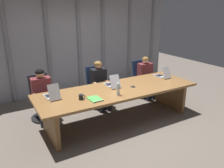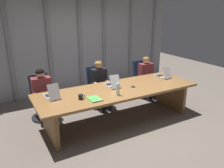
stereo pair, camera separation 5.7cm
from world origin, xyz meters
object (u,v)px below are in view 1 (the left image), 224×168
at_px(laptop_left_mid, 112,84).
at_px(office_chair_left_end, 43,102).
at_px(water_bottle_primary, 118,90).
at_px(coffee_mug_near, 81,97).
at_px(laptop_left_end, 52,95).
at_px(spiral_notepad, 95,99).
at_px(office_chair_left_mid, 98,91).
at_px(office_chair_center, 142,83).
at_px(person_left_end, 42,92).
at_px(conference_mic_left_side, 133,86).
at_px(person_left_mid, 100,82).
at_px(person_center, 147,75).
at_px(laptop_center, 162,75).

distance_m(laptop_left_mid, office_chair_left_end, 1.61).
xyz_separation_m(water_bottle_primary, coffee_mug_near, (-0.72, 0.16, -0.07)).
bearing_deg(laptop_left_end, spiral_notepad, -130.67).
xyz_separation_m(office_chair_left_mid, water_bottle_primary, (-0.18, -1.28, 0.48)).
height_order(office_chair_left_mid, spiral_notepad, office_chair_left_mid).
bearing_deg(office_chair_center, office_chair_left_mid, -95.65).
height_order(laptop_left_end, spiral_notepad, laptop_left_end).
bearing_deg(person_left_end, coffee_mug_near, 29.12).
xyz_separation_m(office_chair_left_end, conference_mic_left_side, (1.72, -1.03, 0.39)).
distance_m(office_chair_left_mid, conference_mic_left_side, 1.16).
height_order(office_chair_center, spiral_notepad, office_chair_center).
relative_size(person_left_end, person_left_mid, 0.99).
relative_size(laptop_left_mid, person_center, 0.42).
xyz_separation_m(person_left_end, spiral_notepad, (0.72, -1.09, 0.09)).
bearing_deg(laptop_center, office_chair_left_end, 69.47).
bearing_deg(conference_mic_left_side, laptop_center, 13.37).
bearing_deg(laptop_center, person_left_end, 72.68).
bearing_deg(coffee_mug_near, laptop_left_end, 141.51).
bearing_deg(laptop_center, coffee_mug_near, 93.74).
distance_m(person_left_end, spiral_notepad, 1.31).
bearing_deg(coffee_mug_near, office_chair_left_mid, 51.51).
distance_m(office_chair_left_mid, office_chair_center, 1.40).
height_order(person_left_end, conference_mic_left_side, person_left_end).
distance_m(laptop_left_end, person_left_mid, 1.47).
relative_size(laptop_left_end, laptop_center, 1.02).
distance_m(water_bottle_primary, spiral_notepad, 0.50).
bearing_deg(office_chair_center, person_left_mid, -88.95).
bearing_deg(laptop_left_mid, laptop_left_end, 93.92).
bearing_deg(laptop_left_mid, laptop_center, -87.40).
distance_m(office_chair_left_mid, person_center, 1.46).
xyz_separation_m(laptop_left_end, office_chair_center, (2.75, 0.77, -0.43)).
bearing_deg(person_left_mid, laptop_left_end, -65.05).
bearing_deg(laptop_left_end, conference_mic_left_side, -103.74).
bearing_deg(office_chair_center, office_chair_left_end, -95.60).
bearing_deg(water_bottle_primary, person_left_mid, 81.32).
height_order(office_chair_left_mid, office_chair_center, office_chair_left_mid).
distance_m(office_chair_left_mid, water_bottle_primary, 1.39).
height_order(water_bottle_primary, coffee_mug_near, water_bottle_primary).
height_order(office_chair_left_end, conference_mic_left_side, office_chair_left_end).
height_order(person_center, conference_mic_left_side, person_center).
height_order(laptop_center, office_chair_left_mid, laptop_center).
xyz_separation_m(office_chair_left_end, person_left_mid, (1.36, -0.16, 0.29)).
bearing_deg(conference_mic_left_side, laptop_left_mid, 143.68).
height_order(person_left_end, water_bottle_primary, person_left_end).
bearing_deg(laptop_center, person_center, -6.31).
height_order(person_left_mid, water_bottle_primary, person_left_mid).
height_order(office_chair_center, person_center, person_center).
bearing_deg(laptop_left_end, laptop_center, -95.21).
distance_m(person_left_end, person_left_mid, 1.38).
relative_size(person_left_mid, water_bottle_primary, 4.56).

